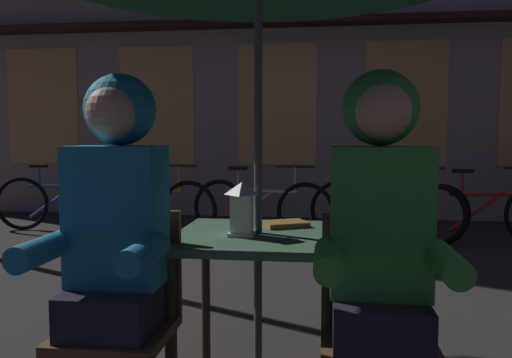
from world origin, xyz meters
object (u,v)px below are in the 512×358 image
at_px(chair_right, 377,324).
at_px(bicycle_fourth, 385,211).
at_px(person_right_hooded, 381,229).
at_px(bicycle_fifth, 487,213).
at_px(person_left_hooded, 115,223).
at_px(book, 285,224).
at_px(bicycle_nearest, 63,202).
at_px(bicycle_second, 147,207).
at_px(bicycle_third, 261,208).
at_px(chair_left, 123,312).
at_px(lantern, 242,207).
at_px(cafe_table, 258,256).

xyz_separation_m(chair_right, bicycle_fourth, (0.47, 3.87, -0.14)).
xyz_separation_m(person_right_hooded, bicycle_fifth, (1.53, 3.91, -0.50)).
distance_m(person_left_hooded, book, 0.85).
height_order(bicycle_nearest, bicycle_second, same).
relative_size(person_right_hooded, bicycle_third, 0.85).
bearing_deg(bicycle_nearest, chair_left, -59.51).
distance_m(lantern, bicycle_fourth, 3.75).
distance_m(bicycle_second, bicycle_fifth, 3.74).
bearing_deg(cafe_table, bicycle_second, 116.46).
distance_m(cafe_table, book, 0.24).
height_order(person_left_hooded, book, person_left_hooded).
xyz_separation_m(lantern, bicycle_fifth, (2.07, 3.55, -0.51)).
bearing_deg(person_right_hooded, lantern, 146.42).
xyz_separation_m(chair_right, person_right_hooded, (0.00, -0.06, 0.36)).
bearing_deg(cafe_table, book, 59.59).
bearing_deg(bicycle_fourth, lantern, -105.85).
height_order(lantern, person_left_hooded, person_left_hooded).
bearing_deg(chair_left, bicycle_third, 88.96).
xyz_separation_m(lantern, bicycle_second, (-1.67, 3.55, -0.51)).
relative_size(person_right_hooded, bicycle_fifth, 0.84).
xyz_separation_m(chair_right, bicycle_nearest, (-3.38, 4.10, -0.14)).
relative_size(person_right_hooded, book, 7.00).
relative_size(bicycle_fourth, bicycle_fifth, 0.99).
distance_m(chair_left, person_right_hooded, 1.03).
relative_size(chair_right, person_right_hooded, 0.62).
height_order(person_right_hooded, bicycle_nearest, person_right_hooded).
bearing_deg(book, chair_right, -81.89).
distance_m(chair_right, book, 0.71).
height_order(cafe_table, bicycle_second, bicycle_second).
height_order(lantern, bicycle_second, lantern).
bearing_deg(chair_right, cafe_table, 142.45).
relative_size(person_right_hooded, bicycle_nearest, 0.84).
bearing_deg(book, person_right_hooded, -84.48).
xyz_separation_m(person_left_hooded, bicycle_fifth, (2.49, 3.91, -0.50)).
bearing_deg(bicycle_nearest, cafe_table, -52.20).
bearing_deg(person_left_hooded, bicycle_fourth, 69.98).
relative_size(chair_right, bicycle_third, 0.53).
bearing_deg(bicycle_fifth, bicycle_second, -179.92).
relative_size(bicycle_nearest, bicycle_third, 1.01).
relative_size(chair_left, bicycle_nearest, 0.52).
bearing_deg(bicycle_third, person_right_hooded, -77.27).
bearing_deg(bicycle_second, person_left_hooded, -72.23).
relative_size(bicycle_nearest, book, 8.35).
height_order(lantern, person_right_hooded, person_right_hooded).
height_order(lantern, bicycle_nearest, lantern).
bearing_deg(bicycle_second, cafe_table, -63.54).
bearing_deg(book, bicycle_fifth, 33.70).
bearing_deg(person_right_hooded, chair_right, 90.00).
bearing_deg(bicycle_fifth, cafe_table, -120.02).
bearing_deg(bicycle_fourth, book, -104.29).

